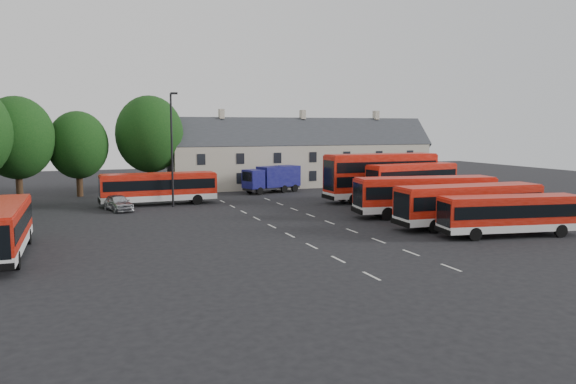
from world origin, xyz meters
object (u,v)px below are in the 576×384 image
object	(u,v)px
bus_dd_south	(412,181)
box_truck	(273,178)
bus_west	(1,226)
silver_car	(118,203)
lamppost	(172,146)
bus_row_a	(511,212)

from	to	relation	value
bus_dd_south	box_truck	xyz separation A→B (m)	(-9.82, 14.73, -0.57)
bus_west	silver_car	world-z (taller)	bus_west
bus_west	box_truck	distance (m)	37.09
bus_west	lamppost	bearing A→B (deg)	-35.44
bus_west	silver_car	distance (m)	19.07
silver_car	box_truck	bearing A→B (deg)	11.12
silver_car	lamppost	world-z (taller)	lamppost
bus_row_a	box_truck	distance (m)	32.52
bus_row_a	lamppost	size ratio (longest dim) A/B	0.95
bus_west	box_truck	size ratio (longest dim) A/B	1.50
box_truck	silver_car	bearing A→B (deg)	-172.42
silver_car	lamppost	xyz separation A→B (m)	(5.25, 0.78, 5.16)
bus_west	bus_row_a	bearing A→B (deg)	-99.03
box_truck	bus_west	bearing A→B (deg)	-153.27
bus_dd_south	box_truck	distance (m)	17.72
bus_dd_south	silver_car	bearing A→B (deg)	160.58
silver_car	bus_west	bearing A→B (deg)	-129.15
bus_row_a	lamppost	bearing A→B (deg)	139.86
bus_row_a	box_truck	world-z (taller)	box_truck
bus_west	bus_dd_south	bearing A→B (deg)	-71.85
bus_row_a	silver_car	bearing A→B (deg)	147.46
bus_row_a	bus_dd_south	bearing A→B (deg)	90.00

